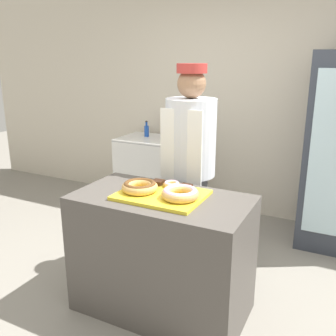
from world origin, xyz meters
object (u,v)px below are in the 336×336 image
at_px(serving_tray, 161,195).
at_px(chest_freezer, 157,174).
at_px(donut_light_glaze, 180,193).
at_px(brownie_back_left, 158,182).
at_px(bottle_red, 171,129).
at_px(brownie_back_right, 186,187).
at_px(bottle_blue, 147,131).
at_px(baker_person, 190,167).
at_px(donut_mini_center, 172,184).
at_px(bottle_green, 191,129).
at_px(donut_chocolate_glaze, 140,186).

relative_size(serving_tray, chest_freezer, 0.64).
bearing_deg(donut_light_glaze, brownie_back_left, 145.04).
bearing_deg(bottle_red, brownie_back_right, -60.65).
bearing_deg(bottle_blue, baker_person, -46.44).
xyz_separation_m(brownie_back_left, bottle_red, (-0.75, 1.74, 0.05)).
bearing_deg(chest_freezer, donut_mini_center, -58.23).
distance_m(baker_person, bottle_red, 1.47).
bearing_deg(brownie_back_left, bottle_green, 105.81).
bearing_deg(serving_tray, bottle_green, 107.65).
bearing_deg(donut_mini_center, bottle_red, 116.45).
xyz_separation_m(donut_light_glaze, donut_mini_center, (-0.16, 0.19, -0.02)).
height_order(donut_mini_center, bottle_green, bottle_green).
bearing_deg(serving_tray, bottle_red, 114.52).
bearing_deg(brownie_back_left, bottle_red, 113.40).
xyz_separation_m(baker_person, bottle_blue, (-1.07, 1.13, 0.03)).
distance_m(bottle_blue, bottle_red, 0.30).
bearing_deg(bottle_green, chest_freezer, -148.68).
bearing_deg(bottle_red, chest_freezer, -123.08).
bearing_deg(bottle_green, bottle_red, -168.72).
bearing_deg(baker_person, chest_freezer, 129.98).
distance_m(donut_chocolate_glaze, baker_person, 0.69).
bearing_deg(baker_person, donut_chocolate_glaze, -96.82).
relative_size(chest_freezer, bottle_blue, 4.75).
distance_m(brownie_back_left, bottle_green, 1.86).
relative_size(brownie_back_left, bottle_red, 0.31).
xyz_separation_m(donut_light_glaze, bottle_blue, (-1.30, 1.82, 0.01)).
height_order(serving_tray, chest_freezer, serving_tray).
xyz_separation_m(donut_light_glaze, brownie_back_right, (-0.04, 0.19, -0.02)).
height_order(brownie_back_left, bottle_green, bottle_green).
xyz_separation_m(donut_light_glaze, bottle_red, (-1.02, 1.93, 0.03)).
bearing_deg(brownie_back_right, chest_freezer, 124.65).
distance_m(serving_tray, donut_chocolate_glaze, 0.17).
xyz_separation_m(donut_chocolate_glaze, bottle_red, (-0.71, 1.93, 0.03)).
height_order(chest_freezer, bottle_blue, bottle_blue).
distance_m(brownie_back_right, baker_person, 0.53).
distance_m(serving_tray, brownie_back_right, 0.20).
height_order(serving_tray, donut_chocolate_glaze, donut_chocolate_glaze).
bearing_deg(brownie_back_left, donut_chocolate_glaze, -102.82).
distance_m(donut_light_glaze, bottle_green, 2.12).
height_order(donut_chocolate_glaze, baker_person, baker_person).
xyz_separation_m(serving_tray, baker_person, (-0.07, 0.66, 0.03)).
relative_size(donut_mini_center, bottle_green, 0.43).
bearing_deg(baker_person, donut_light_glaze, -71.55).
height_order(bottle_red, bottle_green, bottle_green).
xyz_separation_m(serving_tray, bottle_green, (-0.62, 1.95, 0.09)).
distance_m(serving_tray, bottle_blue, 2.12).
height_order(brownie_back_right, bottle_blue, bottle_blue).
bearing_deg(brownie_back_left, baker_person, 85.49).
distance_m(bottle_red, bottle_green, 0.25).
bearing_deg(bottle_green, brownie_back_left, -74.19).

